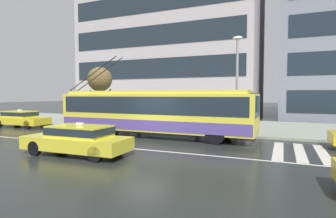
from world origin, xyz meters
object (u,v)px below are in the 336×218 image
taxi_oncoming_near (78,138)px  pedestrian_waiting_by_pole (197,108)px  street_tree_bare (100,80)px  street_lamp (237,76)px  trolleybus (153,111)px  pedestrian_walking_past (127,112)px  taxi_queued_behind_bus (21,118)px  pedestrian_at_shelter (237,106)px  pedestrian_approaching_curb (140,108)px

taxi_oncoming_near → pedestrian_waiting_by_pole: bearing=72.4°
street_tree_bare → street_lamp: bearing=-7.9°
pedestrian_waiting_by_pole → street_tree_bare: street_tree_bare is taller
trolleybus → pedestrian_walking_past: 6.05m
taxi_queued_behind_bus → pedestrian_at_shelter: pedestrian_at_shelter is taller
taxi_oncoming_near → pedestrian_walking_past: (-3.69, 9.98, 0.41)m
pedestrian_walking_past → street_tree_bare: street_tree_bare is taller
pedestrian_at_shelter → taxi_oncoming_near: bearing=-120.1°
pedestrian_walking_past → pedestrian_waiting_by_pole: pedestrian_waiting_by_pole is taller
pedestrian_at_shelter → pedestrian_approaching_curb: 6.86m
street_lamp → pedestrian_approaching_curb: bearing=179.2°
trolleybus → pedestrian_approaching_curb: trolleybus is taller
pedestrian_approaching_curb → taxi_queued_behind_bus: bearing=-167.6°
pedestrian_waiting_by_pole → pedestrian_approaching_curb: bearing=-178.0°
taxi_queued_behind_bus → street_lamp: 17.10m
pedestrian_walking_past → trolleybus: bearing=-43.0°
taxi_queued_behind_bus → pedestrian_walking_past: 8.52m
pedestrian_at_shelter → pedestrian_walking_past: (-8.94, 0.93, -0.69)m
pedestrian_at_shelter → pedestrian_waiting_by_pole: size_ratio=1.08×
taxi_oncoming_near → taxi_queued_behind_bus: 12.89m
trolleybus → street_tree_bare: bearing=150.5°
pedestrian_waiting_by_pole → taxi_oncoming_near: bearing=-107.6°
street_lamp → pedestrian_waiting_by_pole: bearing=174.8°
taxi_queued_behind_bus → pedestrian_at_shelter: bearing=9.8°
pedestrian_approaching_curb → street_tree_bare: 5.44m
pedestrian_approaching_curb → taxi_oncoming_near: bearing=-79.4°
pedestrian_at_shelter → pedestrian_walking_past: pedestrian_at_shelter is taller
trolleybus → pedestrian_approaching_curb: bearing=132.9°
pedestrian_waiting_by_pole → pedestrian_at_shelter: bearing=12.7°
pedestrian_walking_past → pedestrian_approaching_curb: bearing=-37.8°
pedestrian_walking_past → street_lamp: size_ratio=0.27×
taxi_oncoming_near → taxi_queued_behind_bus: same height
pedestrian_walking_past → pedestrian_waiting_by_pole: size_ratio=0.87×
pedestrian_at_shelter → pedestrian_waiting_by_pole: (-2.57, -0.58, -0.16)m
pedestrian_walking_past → pedestrian_waiting_by_pole: 6.57m
trolleybus → taxi_queued_behind_bus: (-12.04, 0.32, -0.86)m
pedestrian_at_shelter → street_lamp: size_ratio=0.34×
pedestrian_at_shelter → pedestrian_walking_past: size_ratio=1.24×
trolleybus → taxi_queued_behind_bus: size_ratio=2.71×
pedestrian_walking_past → taxi_queued_behind_bus: bearing=-153.5°
trolleybus → taxi_queued_behind_bus: bearing=178.5°
pedestrian_at_shelter → pedestrian_waiting_by_pole: 2.63m
taxi_oncoming_near → pedestrian_approaching_curb: bearing=100.6°
pedestrian_approaching_curb → pedestrian_at_shelter: bearing=6.1°
pedestrian_approaching_curb → pedestrian_waiting_by_pole: pedestrian_waiting_by_pole is taller
street_tree_bare → pedestrian_walking_past: bearing=2.9°
trolleybus → pedestrian_approaching_curb: (-2.29, 2.46, 0.04)m
trolleybus → street_lamp: size_ratio=2.07×
trolleybus → pedestrian_waiting_by_pole: (1.96, 2.61, 0.09)m
trolleybus → street_tree_bare: size_ratio=2.62×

